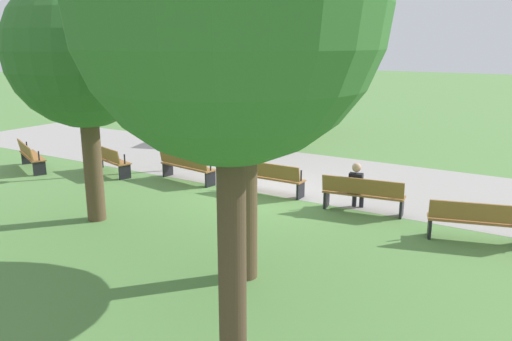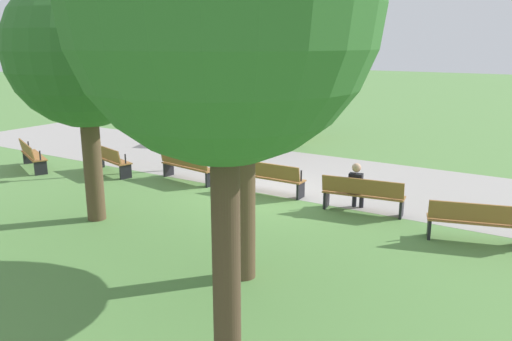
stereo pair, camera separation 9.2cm
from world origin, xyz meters
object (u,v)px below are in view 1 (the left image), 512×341
object	(u,v)px
bench_5	(478,220)
bench_2	(186,166)
bench_3	(269,177)
tree_0	(244,12)
person_seated	(356,185)
bench_4	(363,194)
bench_0	(30,155)
bench_1	(108,159)
tree_3	(84,52)
lamp_post	(166,83)
kiosk	(275,101)
tree_1	(229,9)

from	to	relation	value
bench_5	bench_2	bearing A→B (deg)	159.86
bench_3	bench_5	size ratio (longest dim) A/B	0.97
bench_5	tree_0	distance (m)	6.36
person_seated	tree_0	world-z (taller)	tree_0
person_seated	bench_4	bearing A→B (deg)	-36.51
bench_0	bench_1	distance (m)	2.70
person_seated	tree_3	world-z (taller)	tree_3
bench_2	tree_3	world-z (taller)	tree_3
tree_3	lamp_post	distance (m)	4.81
bench_4	kiosk	xyz separation A→B (m)	(-6.66, 7.55, 1.09)
bench_0	kiosk	bearing A→B (deg)	90.75
tree_3	lamp_post	xyz separation A→B (m)	(-1.61, 4.41, -1.04)
bench_0	bench_1	size ratio (longest dim) A/B	0.98
bench_3	bench_0	bearing A→B (deg)	-167.99
bench_0	bench_3	size ratio (longest dim) A/B	1.01
tree_0	kiosk	xyz separation A→B (m)	(-6.11, 11.91, -2.89)
bench_1	person_seated	distance (m)	7.86
tree_1	lamp_post	xyz separation A→B (m)	(-7.96, 8.15, -1.53)
person_seated	tree_0	size ratio (longest dim) A/B	0.18
bench_4	kiosk	bearing A→B (deg)	123.35
bench_2	bench_3	distance (m)	2.71
bench_2	person_seated	bearing A→B (deg)	9.35
bench_3	tree_3	xyz separation A→B (m)	(-2.39, -3.85, 3.32)
tree_3	bench_4	bearing A→B (deg)	35.71
bench_2	person_seated	xyz separation A→B (m)	(5.18, 0.12, 0.16)
lamp_post	bench_3	bearing A→B (deg)	-7.96
bench_4	kiosk	world-z (taller)	kiosk
bench_3	kiosk	distance (m)	8.43
bench_1	tree_0	size ratio (longest dim) A/B	0.30
bench_2	lamp_post	distance (m)	2.73
bench_0	bench_3	xyz separation A→B (m)	(7.88, 1.68, 0.00)
tree_0	tree_3	bearing A→B (deg)	171.30
bench_1	tree_1	world-z (taller)	tree_1
bench_4	tree_0	xyz separation A→B (m)	(-0.55, -4.35, 3.98)
bench_4	person_seated	size ratio (longest dim) A/B	1.65
bench_2	bench_3	bearing A→B (deg)	12.07
bench_0	bench_3	bearing A→B (deg)	36.21
lamp_post	kiosk	size ratio (longest dim) A/B	1.02
person_seated	lamp_post	bearing A→B (deg)	166.36
bench_5	kiosk	xyz separation A→B (m)	(-9.31, 8.11, 1.09)
bench_5	bench_1	bearing A→B (deg)	163.87
person_seated	lamp_post	world-z (taller)	lamp_post
bench_4	person_seated	world-z (taller)	person_seated
tree_1	bench_4	bearing A→B (deg)	99.61
tree_0	kiosk	distance (m)	13.69
bench_0	tree_3	world-z (taller)	tree_3
tree_0	lamp_post	size ratio (longest dim) A/B	1.68
tree_0	tree_3	distance (m)	4.64
bench_3	bench_4	bearing A→B (deg)	-4.00
bench_3	lamp_post	distance (m)	4.64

